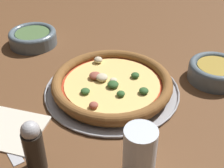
# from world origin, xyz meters

# --- Properties ---
(ground_plane) EXTENTS (3.00, 3.00, 0.00)m
(ground_plane) POSITION_xyz_m (0.00, 0.00, 0.00)
(ground_plane) COLOR brown
(pizza_tray) EXTENTS (0.34, 0.34, 0.01)m
(pizza_tray) POSITION_xyz_m (0.00, 0.00, 0.00)
(pizza_tray) COLOR #9E9EA3
(pizza_tray) RESTS_ON ground_plane
(pizza) EXTENTS (0.30, 0.30, 0.03)m
(pizza) POSITION_xyz_m (-0.00, -0.00, 0.02)
(pizza) COLOR #A86B33
(pizza) RESTS_ON pizza_tray
(bowl_near) EXTENTS (0.14, 0.14, 0.05)m
(bowl_near) POSITION_xyz_m (0.22, 0.18, 0.03)
(bowl_near) COLOR slate
(bowl_near) RESTS_ON ground_plane
(bowl_far) EXTENTS (0.15, 0.15, 0.05)m
(bowl_far) POSITION_xyz_m (-0.34, 0.11, 0.03)
(bowl_far) COLOR slate
(bowl_far) RESTS_ON ground_plane
(drinking_cup) EXTENTS (0.06, 0.06, 0.11)m
(drinking_cup) POSITION_xyz_m (0.17, -0.21, 0.06)
(drinking_cup) COLOR silver
(drinking_cup) RESTS_ON ground_plane
(napkin) EXTENTS (0.18, 0.15, 0.01)m
(napkin) POSITION_xyz_m (-0.14, -0.23, 0.00)
(napkin) COLOR beige
(napkin) RESTS_ON ground_plane
(fork) EXTENTS (0.16, 0.10, 0.00)m
(fork) POSITION_xyz_m (-0.11, -0.26, 0.00)
(fork) COLOR #B7B7BC
(fork) RESTS_ON ground_plane
(pepper_shaker) EXTENTS (0.04, 0.04, 0.12)m
(pepper_shaker) POSITION_xyz_m (-0.01, -0.28, 0.06)
(pepper_shaker) COLOR black
(pepper_shaker) RESTS_ON ground_plane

